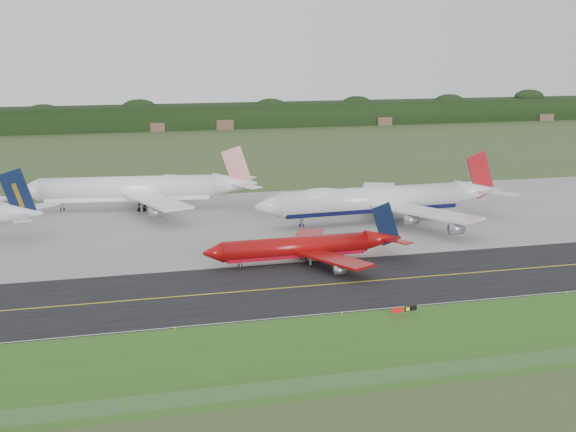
# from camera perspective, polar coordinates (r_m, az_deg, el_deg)

# --- Properties ---
(ground) EXTENTS (600.00, 600.00, 0.00)m
(ground) POSITION_cam_1_polar(r_m,az_deg,el_deg) (153.21, 2.62, -4.44)
(ground) COLOR #364620
(ground) RESTS_ON ground
(grass_verge) EXTENTS (400.00, 30.00, 0.01)m
(grass_verge) POSITION_cam_1_polar(r_m,az_deg,el_deg) (122.14, 7.65, -8.99)
(grass_verge) COLOR #325C1B
(grass_verge) RESTS_ON ground
(taxiway) EXTENTS (400.00, 32.00, 0.02)m
(taxiway) POSITION_cam_1_polar(r_m,az_deg,el_deg) (149.57, 3.08, -4.86)
(taxiway) COLOR black
(taxiway) RESTS_ON ground
(apron) EXTENTS (400.00, 78.00, 0.01)m
(apron) POSITION_cam_1_polar(r_m,az_deg,el_deg) (200.80, -1.79, -0.38)
(apron) COLOR gray
(apron) RESTS_ON ground
(taxiway_centreline) EXTENTS (400.00, 0.40, 0.00)m
(taxiway_centreline) POSITION_cam_1_polar(r_m,az_deg,el_deg) (149.56, 3.08, -4.86)
(taxiway_centreline) COLOR yellow
(taxiway_centreline) RESTS_ON taxiway
(taxiway_edge_line) EXTENTS (400.00, 0.25, 0.00)m
(taxiway_edge_line) POSITION_cam_1_polar(r_m,az_deg,el_deg) (135.65, 5.12, -6.71)
(taxiway_edge_line) COLOR silver
(taxiway_edge_line) RESTS_ON taxiway
(perimeter_fence) EXTENTS (320.00, 0.10, 320.00)m
(perimeter_fence) POSITION_cam_1_polar(r_m,az_deg,el_deg) (110.77, 10.29, -10.77)
(perimeter_fence) COLOR slate
(perimeter_fence) RESTS_ON ground
(horizon_treeline) EXTENTS (700.00, 25.00, 12.00)m
(horizon_treeline) POSITION_cam_1_polar(r_m,az_deg,el_deg) (417.68, -8.89, 6.87)
(horizon_treeline) COLOR black
(horizon_treeline) RESTS_ON ground
(jet_ba_747) EXTENTS (66.35, 54.91, 16.68)m
(jet_ba_747) POSITION_cam_1_polar(r_m,az_deg,el_deg) (200.38, 6.53, 1.17)
(jet_ba_747) COLOR silver
(jet_ba_747) RESTS_ON ground
(jet_red_737) EXTENTS (42.35, 34.60, 11.45)m
(jet_red_737) POSITION_cam_1_polar(r_m,az_deg,el_deg) (163.46, 1.32, -2.20)
(jet_red_737) COLOR maroon
(jet_red_737) RESTS_ON ground
(jet_star_tail) EXTENTS (63.26, 52.57, 16.68)m
(jet_star_tail) POSITION_cam_1_polar(r_m,az_deg,el_deg) (217.81, -10.44, 1.91)
(jet_star_tail) COLOR white
(jet_star_tail) RESTS_ON ground
(taxiway_sign) EXTENTS (4.58, 0.73, 1.53)m
(taxiway_sign) POSITION_cam_1_polar(r_m,az_deg,el_deg) (133.86, 8.27, -6.58)
(taxiway_sign) COLOR slate
(taxiway_sign) RESTS_ON ground
(edge_marker_left) EXTENTS (0.16, 0.16, 0.50)m
(edge_marker_left) POSITION_cam_1_polar(r_m,az_deg,el_deg) (127.77, -8.08, -7.91)
(edge_marker_left) COLOR yellow
(edge_marker_left) RESTS_ON ground
(edge_marker_center) EXTENTS (0.16, 0.16, 0.50)m
(edge_marker_center) POSITION_cam_1_polar(r_m,az_deg,el_deg) (133.55, 3.83, -6.90)
(edge_marker_center) COLOR yellow
(edge_marker_center) RESTS_ON ground
(edge_marker_right) EXTENTS (0.16, 0.16, 0.50)m
(edge_marker_right) POSITION_cam_1_polar(r_m,az_deg,el_deg) (152.08, 19.20, -5.17)
(edge_marker_right) COLOR yellow
(edge_marker_right) RESTS_ON ground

